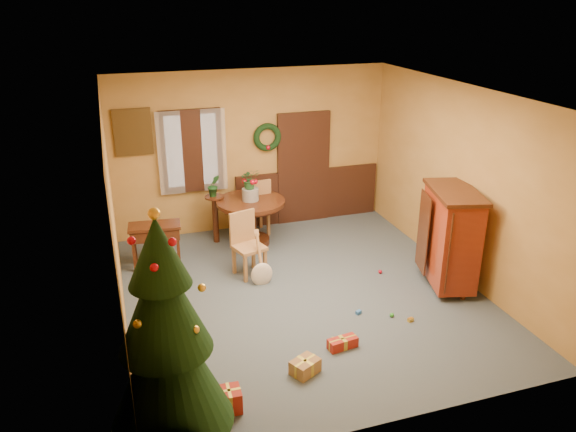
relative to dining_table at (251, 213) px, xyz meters
name	(u,v)px	position (x,y,z in m)	size (l,w,h in m)	color
room_envelope	(265,168)	(0.47, 0.74, 0.55)	(5.50, 5.50, 5.50)	#374350
dining_table	(251,213)	(0.00, 0.00, 0.00)	(1.18, 1.18, 0.81)	black
urn	(250,194)	(0.00, 0.00, 0.35)	(0.28, 0.28, 0.21)	slate
centerpiece_plant	(250,179)	(0.00, 0.00, 0.63)	(0.32, 0.27, 0.35)	#1E4C23
chair_near	(246,241)	(-0.34, -1.04, -0.03)	(0.54, 0.54, 1.00)	olive
chair_far	(256,205)	(0.19, 0.35, 0.00)	(0.51, 0.51, 1.06)	olive
guitar	(262,260)	(-0.22, -1.47, -0.17)	(0.33, 0.16, 0.79)	beige
plant_stand	(215,214)	(-0.57, 0.27, -0.03)	(0.33, 0.33, 0.85)	black
stand_plant	(214,185)	(-0.57, 0.27, 0.48)	(0.21, 0.17, 0.39)	#19471E
christmas_tree	(166,338)	(-1.88, -4.24, 0.59)	(1.19, 1.19, 2.45)	#382111
writing_desk	(155,235)	(-1.65, -0.35, -0.03)	(0.84, 0.47, 0.72)	black
sideboard	(450,235)	(2.42, -2.33, 0.24)	(0.90, 1.29, 1.50)	#57190A
gift_a	(305,366)	(-0.31, -3.68, -0.48)	(0.39, 0.35, 0.17)	brown
gift_b	(229,400)	(-1.28, -4.01, -0.44)	(0.26, 0.26, 0.25)	maroon
gift_c	(186,366)	(-1.62, -3.23, -0.50)	(0.30, 0.26, 0.14)	brown
gift_d	(343,343)	(0.29, -3.36, -0.50)	(0.39, 0.20, 0.13)	maroon
toy_a	(358,312)	(0.81, -2.70, -0.54)	(0.08, 0.05, 0.05)	#2963B4
toy_b	(392,315)	(1.21, -2.91, -0.54)	(0.06, 0.06, 0.06)	green
toy_c	(333,340)	(0.23, -3.21, -0.54)	(0.08, 0.05, 0.05)	gold
toy_d	(380,272)	(1.64, -1.72, -0.54)	(0.06, 0.06, 0.06)	red
toy_e	(411,320)	(1.40, -3.09, -0.54)	(0.08, 0.05, 0.05)	yellow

